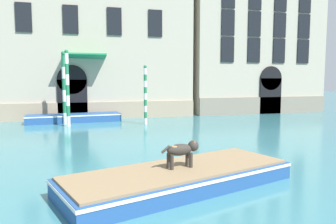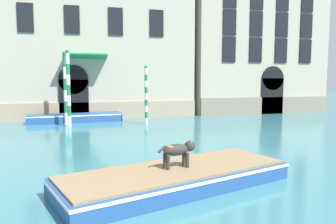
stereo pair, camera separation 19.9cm
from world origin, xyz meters
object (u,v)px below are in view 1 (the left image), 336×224
at_px(mooring_pole_0, 67,88).
at_px(mooring_pole_1, 64,88).
at_px(dog_on_deck, 182,150).
at_px(boat_moored_near_palazzo, 74,118).
at_px(mooring_pole_2, 145,95).
at_px(boat_foreground, 180,177).

xyz_separation_m(mooring_pole_0, mooring_pole_1, (-0.22, 1.17, 0.00)).
height_order(dog_on_deck, mooring_pole_1, mooring_pole_1).
height_order(mooring_pole_0, mooring_pole_1, same).
relative_size(dog_on_deck, mooring_pole_0, 0.23).
relative_size(boat_moored_near_palazzo, mooring_pole_0, 1.35).
relative_size(dog_on_deck, mooring_pole_1, 0.23).
xyz_separation_m(dog_on_deck, mooring_pole_2, (1.43, 12.12, 0.89)).
distance_m(boat_foreground, boat_moored_near_palazzo, 14.80).
bearing_deg(boat_foreground, mooring_pole_1, 86.12).
bearing_deg(mooring_pole_2, mooring_pole_0, 176.76).
bearing_deg(mooring_pole_1, dog_on_deck, -75.51).
distance_m(boat_foreground, mooring_pole_1, 14.18).
distance_m(dog_on_deck, mooring_pole_0, 12.88).
distance_m(dog_on_deck, mooring_pole_2, 12.24).
bearing_deg(dog_on_deck, mooring_pole_0, 96.50).
bearing_deg(mooring_pole_1, boat_foreground, -75.91).
relative_size(mooring_pole_0, mooring_pole_1, 1.00).
bearing_deg(mooring_pole_2, dog_on_deck, -96.71).
bearing_deg(mooring_pole_1, mooring_pole_2, -16.23).
bearing_deg(mooring_pole_1, mooring_pole_0, -79.51).
xyz_separation_m(dog_on_deck, mooring_pole_1, (-3.50, 13.55, 1.34)).
relative_size(boat_moored_near_palazzo, mooring_pole_2, 1.66).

